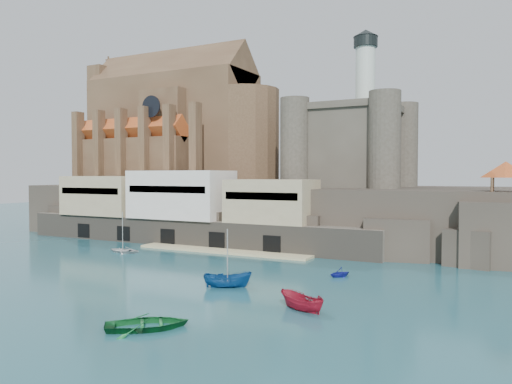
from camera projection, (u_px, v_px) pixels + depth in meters
The scene contains 12 objects.
ground at pixel (136, 270), 64.27m from camera, with size 300.00×300.00×0.00m, color #1A4A56.
promontory at pixel (269, 212), 99.05m from camera, with size 100.00×36.00×10.00m.
quay at pixel (179, 209), 89.21m from camera, with size 70.00×12.00×13.05m.
church at pixel (178, 131), 111.74m from camera, with size 47.00×25.93×30.51m.
castle_keep at pixel (352, 142), 92.56m from camera, with size 21.20×21.20×29.30m.
rock_outcrop at pixel (505, 236), 67.56m from camera, with size 14.50×10.50×8.70m.
pavilion at pixel (506, 171), 67.39m from camera, with size 6.40×6.40×5.40m.
boat_2 at pixel (228, 287), 54.42m from camera, with size 1.99×2.05×5.30m, color navy.
boat_3 at pixel (148, 328), 39.84m from camera, with size 4.73×1.37×6.62m, color #166D31.
boat_5 at pixel (301, 310), 45.23m from camera, with size 1.88×1.93×5.01m, color maroon.
boat_6 at pixel (123, 252), 79.21m from camera, with size 3.82×1.11×5.34m, color silver.
boat_7 at pixel (340, 277), 60.12m from camera, with size 2.52×1.54×2.92m, color #182098.
Camera 1 is at (43.31, -49.44, 12.30)m, focal length 35.00 mm.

